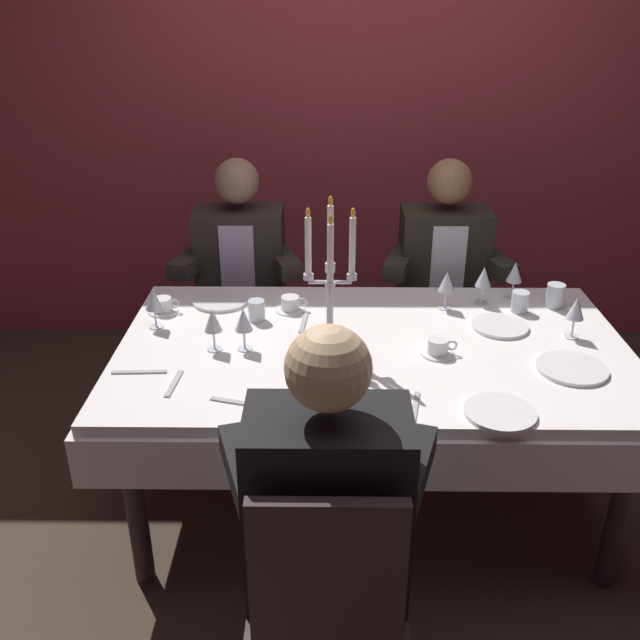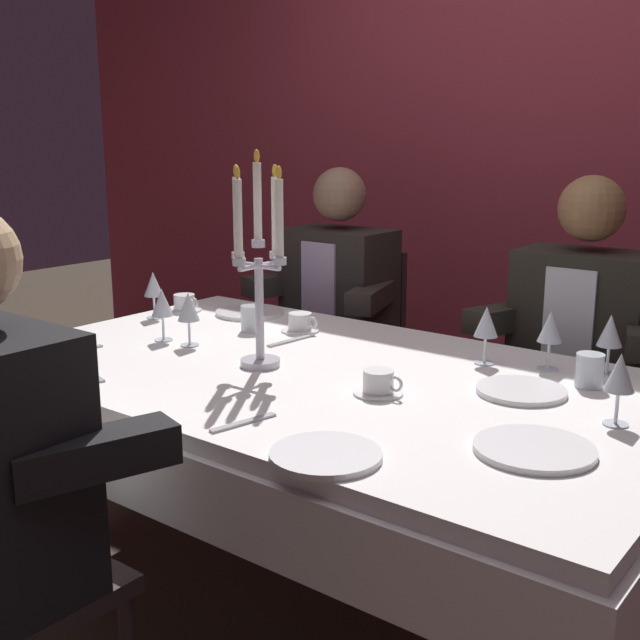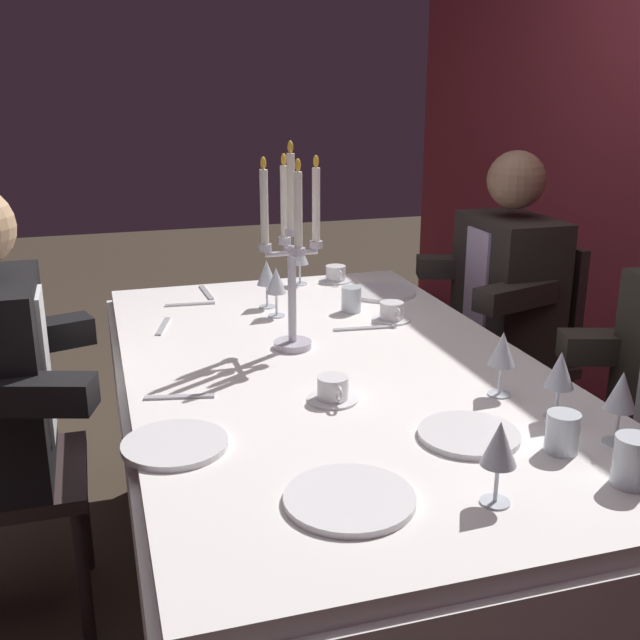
{
  "view_description": "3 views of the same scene",
  "coord_description": "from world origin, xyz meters",
  "px_view_note": "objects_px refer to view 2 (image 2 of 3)",
  "views": [
    {
      "loc": [
        -0.17,
        -2.29,
        1.93
      ],
      "look_at": [
        -0.2,
        0.04,
        0.82
      ],
      "focal_mm": 38.73,
      "sensor_mm": 36.0,
      "label": 1
    },
    {
      "loc": [
        1.25,
        -1.63,
        1.36
      ],
      "look_at": [
        -0.06,
        0.06,
        0.86
      ],
      "focal_mm": 44.38,
      "sensor_mm": 36.0,
      "label": 2
    },
    {
      "loc": [
        1.84,
        -0.59,
        1.48
      ],
      "look_at": [
        -0.21,
        0.03,
        0.8
      ],
      "focal_mm": 42.78,
      "sensor_mm": 36.0,
      "label": 3
    }
  ],
  "objects_px": {
    "dining_table": "(323,412)",
    "wine_glass_4": "(188,309)",
    "coffee_cup_2": "(185,304)",
    "wine_glass_5": "(610,333)",
    "seated_diner_0": "(340,294)",
    "wine_glass_0": "(153,286)",
    "water_tumbler_0": "(590,370)",
    "dinner_plate_2": "(534,449)",
    "wine_glass_6": "(162,304)",
    "wine_glass_2": "(550,329)",
    "dinner_plate_1": "(326,455)",
    "dinner_plate_0": "(521,391)",
    "candelabra": "(259,266)",
    "seated_diner_2": "(583,331)",
    "water_tumbler_2": "(251,318)",
    "coffee_cup_1": "(300,323)",
    "wine_glass_1": "(486,323)",
    "dinner_plate_3": "(250,312)",
    "coffee_cup_0": "(379,384)",
    "wine_glass_3": "(620,374)"
  },
  "relations": [
    {
      "from": "water_tumbler_0",
      "to": "water_tumbler_2",
      "type": "distance_m",
      "value": 1.08
    },
    {
      "from": "coffee_cup_0",
      "to": "coffee_cup_1",
      "type": "height_order",
      "value": "same"
    },
    {
      "from": "dinner_plate_3",
      "to": "wine_glass_5",
      "type": "bearing_deg",
      "value": 2.29
    },
    {
      "from": "wine_glass_0",
      "to": "coffee_cup_0",
      "type": "bearing_deg",
      "value": -11.13
    },
    {
      "from": "wine_glass_2",
      "to": "coffee_cup_2",
      "type": "bearing_deg",
      "value": -175.67
    },
    {
      "from": "seated_diner_2",
      "to": "water_tumbler_2",
      "type": "bearing_deg",
      "value": -141.33
    },
    {
      "from": "wine_glass_5",
      "to": "water_tumbler_0",
      "type": "relative_size",
      "value": 1.9
    },
    {
      "from": "coffee_cup_2",
      "to": "seated_diner_0",
      "type": "distance_m",
      "value": 0.66
    },
    {
      "from": "dining_table",
      "to": "coffee_cup_1",
      "type": "height_order",
      "value": "coffee_cup_1"
    },
    {
      "from": "wine_glass_4",
      "to": "coffee_cup_2",
      "type": "relative_size",
      "value": 1.24
    },
    {
      "from": "dining_table",
      "to": "dinner_plate_1",
      "type": "bearing_deg",
      "value": -51.93
    },
    {
      "from": "dinner_plate_0",
      "to": "candelabra",
      "type": "bearing_deg",
      "value": -161.86
    },
    {
      "from": "wine_glass_2",
      "to": "water_tumbler_0",
      "type": "distance_m",
      "value": 0.18
    },
    {
      "from": "dinner_plate_3",
      "to": "wine_glass_0",
      "type": "relative_size",
      "value": 1.47
    },
    {
      "from": "wine_glass_0",
      "to": "seated_diner_0",
      "type": "height_order",
      "value": "seated_diner_0"
    },
    {
      "from": "water_tumbler_2",
      "to": "coffee_cup_2",
      "type": "height_order",
      "value": "water_tumbler_2"
    },
    {
      "from": "wine_glass_0",
      "to": "wine_glass_1",
      "type": "bearing_deg",
      "value": 9.33
    },
    {
      "from": "dinner_plate_0",
      "to": "coffee_cup_1",
      "type": "height_order",
      "value": "coffee_cup_1"
    },
    {
      "from": "wine_glass_5",
      "to": "seated_diner_0",
      "type": "height_order",
      "value": "seated_diner_0"
    },
    {
      "from": "dining_table",
      "to": "dinner_plate_3",
      "type": "distance_m",
      "value": 0.75
    },
    {
      "from": "dinner_plate_1",
      "to": "wine_glass_4",
      "type": "distance_m",
      "value": 0.95
    },
    {
      "from": "wine_glass_0",
      "to": "dinner_plate_3",
      "type": "bearing_deg",
      "value": 48.52
    },
    {
      "from": "dining_table",
      "to": "wine_glass_4",
      "type": "bearing_deg",
      "value": -174.84
    },
    {
      "from": "candelabra",
      "to": "seated_diner_0",
      "type": "xyz_separation_m",
      "value": [
        -0.43,
        0.96,
        -0.28
      ]
    },
    {
      "from": "wine_glass_4",
      "to": "wine_glass_5",
      "type": "distance_m",
      "value": 1.19
    },
    {
      "from": "wine_glass_5",
      "to": "water_tumbler_2",
      "type": "xyz_separation_m",
      "value": [
        -1.07,
        -0.23,
        -0.07
      ]
    },
    {
      "from": "dinner_plate_2",
      "to": "water_tumbler_2",
      "type": "xyz_separation_m",
      "value": [
        -1.13,
        0.39,
        0.04
      ]
    },
    {
      "from": "wine_glass_1",
      "to": "coffee_cup_1",
      "type": "distance_m",
      "value": 0.65
    },
    {
      "from": "wine_glass_1",
      "to": "wine_glass_5",
      "type": "relative_size",
      "value": 1.0
    },
    {
      "from": "candelabra",
      "to": "wine_glass_1",
      "type": "xyz_separation_m",
      "value": [
        0.48,
        0.4,
        -0.16
      ]
    },
    {
      "from": "water_tumbler_2",
      "to": "dinner_plate_1",
      "type": "bearing_deg",
      "value": -39.43
    },
    {
      "from": "wine_glass_1",
      "to": "seated_diner_2",
      "type": "xyz_separation_m",
      "value": [
        0.08,
        0.56,
        -0.12
      ]
    },
    {
      "from": "coffee_cup_0",
      "to": "wine_glass_5",
      "type": "bearing_deg",
      "value": 52.57
    },
    {
      "from": "wine_glass_4",
      "to": "coffee_cup_0",
      "type": "relative_size",
      "value": 1.24
    },
    {
      "from": "dining_table",
      "to": "wine_glass_2",
      "type": "xyz_separation_m",
      "value": [
        0.48,
        0.38,
        0.23
      ]
    },
    {
      "from": "dinner_plate_1",
      "to": "wine_glass_1",
      "type": "distance_m",
      "value": 0.8
    },
    {
      "from": "candelabra",
      "to": "wine_glass_4",
      "type": "height_order",
      "value": "candelabra"
    },
    {
      "from": "water_tumbler_2",
      "to": "coffee_cup_2",
      "type": "relative_size",
      "value": 0.64
    },
    {
      "from": "wine_glass_6",
      "to": "seated_diner_0",
      "type": "distance_m",
      "value": 0.94
    },
    {
      "from": "dinner_plate_2",
      "to": "wine_glass_0",
      "type": "relative_size",
      "value": 1.5
    },
    {
      "from": "wine_glass_3",
      "to": "dinner_plate_1",
      "type": "bearing_deg",
      "value": -126.17
    },
    {
      "from": "dinner_plate_1",
      "to": "wine_glass_1",
      "type": "bearing_deg",
      "value": 93.7
    },
    {
      "from": "wine_glass_1",
      "to": "wine_glass_2",
      "type": "distance_m",
      "value": 0.17
    },
    {
      "from": "dinner_plate_2",
      "to": "wine_glass_4",
      "type": "height_order",
      "value": "wine_glass_4"
    },
    {
      "from": "wine_glass_0",
      "to": "water_tumbler_0",
      "type": "bearing_deg",
      "value": 6.42
    },
    {
      "from": "water_tumbler_0",
      "to": "seated_diner_2",
      "type": "xyz_separation_m",
      "value": [
        -0.22,
        0.58,
        -0.05
      ]
    },
    {
      "from": "wine_glass_4",
      "to": "seated_diner_0",
      "type": "bearing_deg",
      "value": 97.4
    },
    {
      "from": "dining_table",
      "to": "coffee_cup_1",
      "type": "distance_m",
      "value": 0.47
    },
    {
      "from": "coffee_cup_1",
      "to": "seated_diner_2",
      "type": "relative_size",
      "value": 0.11
    },
    {
      "from": "dining_table",
      "to": "coffee_cup_0",
      "type": "relative_size",
      "value": 14.7
    }
  ]
}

